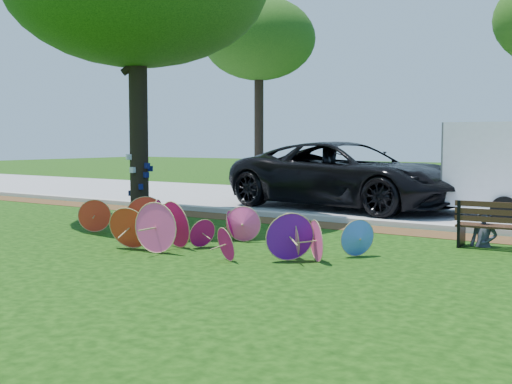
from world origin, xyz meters
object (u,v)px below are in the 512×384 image
person_left (484,211)px  parasol_pile (200,227)px  black_van (346,175)px  park_bench (504,225)px

person_left → parasol_pile: bearing=-148.8°
black_van → person_left: black_van is taller
person_left → black_van: bearing=133.7°
park_bench → parasol_pile: bearing=-151.3°
parasol_pile → black_van: bearing=96.0°
black_van → park_bench: size_ratio=4.16×
black_van → person_left: (4.82, -4.36, -0.27)m
person_left → park_bench: bearing=-12.3°
parasol_pile → black_van: 7.30m
parasol_pile → person_left: bearing=35.4°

